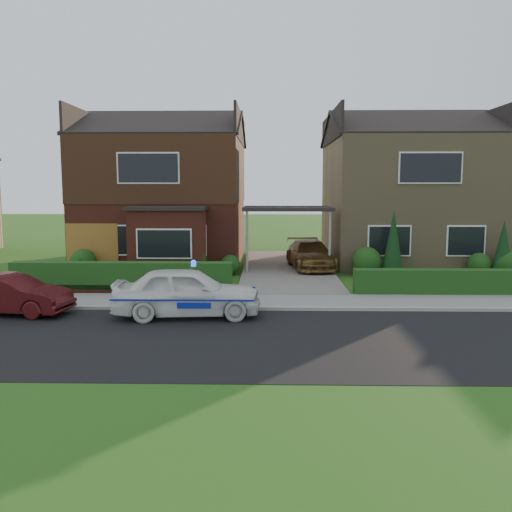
{
  "coord_description": "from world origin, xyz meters",
  "views": [
    {
      "loc": [
        -0.85,
        -12.57,
        3.62
      ],
      "look_at": [
        -1.2,
        3.5,
        1.57
      ],
      "focal_mm": 38.0,
      "sensor_mm": 36.0,
      "label": 1
    }
  ],
  "objects": [
    {
      "name": "garage_door",
      "position": [
        -8.25,
        9.96,
        1.05
      ],
      "size": [
        2.2,
        0.1,
        2.1
      ],
      "primitive_type": "cube",
      "color": "brown",
      "rests_on": "ground"
    },
    {
      "name": "police_car",
      "position": [
        -3.1,
        2.25,
        0.7
      ],
      "size": [
        3.78,
        4.23,
        1.56
      ],
      "rotation": [
        0.0,
        0.0,
        1.65
      ],
      "color": "white",
      "rests_on": "ground"
    },
    {
      "name": "shrub_right_near",
      "position": [
        3.2,
        9.4,
        0.6
      ],
      "size": [
        1.2,
        1.2,
        1.2
      ],
      "primitive_type": "sphere",
      "color": "#123914",
      "rests_on": "ground"
    },
    {
      "name": "shrub_right_mid",
      "position": [
        7.8,
        9.5,
        0.48
      ],
      "size": [
        0.96,
        0.96,
        0.96
      ],
      "primitive_type": "sphere",
      "color": "#123914",
      "rests_on": "ground"
    },
    {
      "name": "shrub_left_far",
      "position": [
        -8.5,
        9.5,
        0.54
      ],
      "size": [
        1.08,
        1.08,
        1.08
      ],
      "primitive_type": "sphere",
      "color": "#123914",
      "rests_on": "ground"
    },
    {
      "name": "potted_plant_c",
      "position": [
        -2.5,
        8.06,
        0.34
      ],
      "size": [
        0.52,
        0.52,
        0.68
      ],
      "primitive_type": "imported",
      "rotation": [
        0.0,
        0.0,
        1.02
      ],
      "color": "gray",
      "rests_on": "ground"
    },
    {
      "name": "potted_plant_a",
      "position": [
        -4.92,
        7.55,
        0.39
      ],
      "size": [
        0.44,
        0.33,
        0.78
      ],
      "primitive_type": "imported",
      "rotation": [
        0.0,
        0.0,
        -0.13
      ],
      "color": "gray",
      "rests_on": "ground"
    },
    {
      "name": "conifer_b",
      "position": [
        8.6,
        9.2,
        1.1
      ],
      "size": [
        0.9,
        0.9,
        2.2
      ],
      "primitive_type": "cone",
      "color": "black",
      "rests_on": "ground"
    },
    {
      "name": "shrub_right_far",
      "position": [
        8.8,
        9.2,
        0.54
      ],
      "size": [
        1.08,
        1.08,
        1.08
      ],
      "primitive_type": "sphere",
      "color": "#123914",
      "rests_on": "ground"
    },
    {
      "name": "driveway_car",
      "position": [
        1.0,
        10.77,
        0.72
      ],
      "size": [
        2.14,
        4.3,
        1.2
      ],
      "primitive_type": "imported",
      "rotation": [
        0.0,
        0.0,
        0.11
      ],
      "color": "brown",
      "rests_on": "driveway"
    },
    {
      "name": "shrub_left_mid",
      "position": [
        -4.0,
        9.3,
        0.66
      ],
      "size": [
        1.32,
        1.32,
        1.32
      ],
      "primitive_type": "sphere",
      "color": "#123914",
      "rests_on": "ground"
    },
    {
      "name": "grass_verge",
      "position": [
        0.0,
        -5.0,
        0.0
      ],
      "size": [
        60.0,
        4.0,
        0.01
      ],
      "primitive_type": "cube",
      "color": "#265115",
      "rests_on": "ground"
    },
    {
      "name": "conifer_a",
      "position": [
        4.2,
        9.2,
        1.3
      ],
      "size": [
        0.9,
        0.9,
        2.6
      ],
      "primitive_type": "cone",
      "color": "black",
      "rests_on": "ground"
    },
    {
      "name": "sidewalk",
      "position": [
        0.0,
        4.1,
        0.05
      ],
      "size": [
        60.0,
        2.0,
        0.1
      ],
      "primitive_type": "cube",
      "color": "slate",
      "rests_on": "ground"
    },
    {
      "name": "kerb",
      "position": [
        0.0,
        3.05,
        0.06
      ],
      "size": [
        60.0,
        0.16,
        0.12
      ],
      "primitive_type": "cube",
      "color": "#9E9993",
      "rests_on": "ground"
    },
    {
      "name": "hedge_right",
      "position": [
        5.8,
        5.35,
        0.0
      ],
      "size": [
        7.5,
        0.55,
        0.8
      ],
      "primitive_type": "cube",
      "color": "#123914",
      "rests_on": "ground"
    },
    {
      "name": "ground",
      "position": [
        0.0,
        0.0,
        0.0
      ],
      "size": [
        120.0,
        120.0,
        0.0
      ],
      "primitive_type": "plane",
      "color": "#265115",
      "rests_on": "ground"
    },
    {
      "name": "carport_link",
      "position": [
        0.0,
        10.95,
        2.66
      ],
      "size": [
        3.8,
        3.0,
        2.77
      ],
      "color": "black",
      "rests_on": "ground"
    },
    {
      "name": "driveway",
      "position": [
        0.0,
        11.0,
        0.06
      ],
      "size": [
        3.8,
        12.0,
        0.12
      ],
      "primitive_type": "cube",
      "color": "#666059",
      "rests_on": "ground"
    },
    {
      "name": "hedge_left",
      "position": [
        -5.8,
        5.45,
        0.0
      ],
      "size": [
        7.5,
        0.55,
        0.9
      ],
      "primitive_type": "cube",
      "color": "#123914",
      "rests_on": "ground"
    },
    {
      "name": "house_left",
      "position": [
        -5.78,
        13.9,
        3.81
      ],
      "size": [
        7.5,
        9.53,
        7.25
      ],
      "color": "maroon",
      "rests_on": "ground"
    },
    {
      "name": "shrub_left_near",
      "position": [
        -2.4,
        9.6,
        0.42
      ],
      "size": [
        0.84,
        0.84,
        0.84
      ],
      "primitive_type": "sphere",
      "color": "#123914",
      "rests_on": "ground"
    },
    {
      "name": "street_car",
      "position": [
        -8.18,
        2.4,
        0.57
      ],
      "size": [
        1.63,
        3.57,
        1.14
      ],
      "primitive_type": "imported",
      "rotation": [
        0.0,
        0.0,
        1.44
      ],
      "color": "#420E10",
      "rests_on": "ground"
    },
    {
      "name": "dwarf_wall",
      "position": [
        -5.8,
        5.3,
        0.18
      ],
      "size": [
        7.7,
        0.25,
        0.36
      ],
      "primitive_type": "cube",
      "color": "maroon",
      "rests_on": "ground"
    },
    {
      "name": "potted_plant_b",
      "position": [
        -8.58,
        9.0,
        0.37
      ],
      "size": [
        0.52,
        0.5,
        0.73
      ],
      "primitive_type": "imported",
      "rotation": [
        0.0,
        0.0,
        0.97
      ],
      "color": "gray",
      "rests_on": "ground"
    },
    {
      "name": "house_right",
      "position": [
        5.8,
        13.99,
        3.66
      ],
      "size": [
        7.5,
        8.06,
        7.25
      ],
      "color": "#907B58",
      "rests_on": "ground"
    },
    {
      "name": "road",
      "position": [
        0.0,
        0.0,
        0.0
      ],
      "size": [
        60.0,
        6.0,
        0.02
      ],
      "primitive_type": "cube",
      "color": "black",
      "rests_on": "ground"
    }
  ]
}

